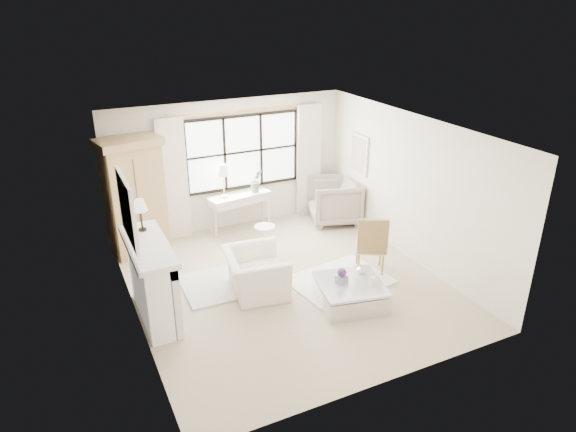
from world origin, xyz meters
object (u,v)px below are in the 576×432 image
object	(u,v)px
console_table	(240,212)
club_armchair	(255,273)
armoire	(135,196)
coffee_table	(350,293)

from	to	relation	value
console_table	club_armchair	distance (m)	2.52
console_table	club_armchair	bearing A→B (deg)	-114.15
console_table	armoire	bearing A→B (deg)	172.97
armoire	console_table	size ratio (longest dim) A/B	1.65
club_armchair	coffee_table	distance (m)	1.59
armoire	coffee_table	xyz separation A→B (m)	(2.67, -3.35, -0.96)
armoire	club_armchair	distance (m)	2.87
console_table	coffee_table	distance (m)	3.48
coffee_table	club_armchair	bearing A→B (deg)	153.21
armoire	console_table	distance (m)	2.22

